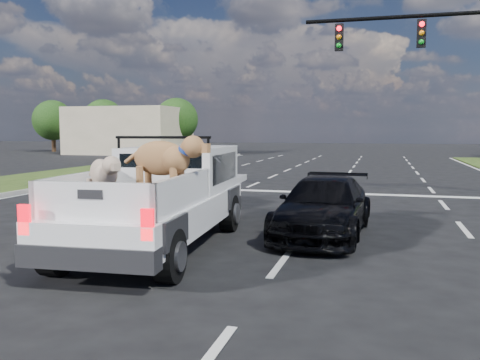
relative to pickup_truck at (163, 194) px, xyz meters
name	(u,v)px	position (x,y,z in m)	size (l,w,h in m)	color
ground	(187,256)	(0.72, -0.62, -1.03)	(160.00, 160.00, 0.00)	black
road_markings	(266,205)	(0.72, 5.95, -1.02)	(17.75, 60.00, 0.01)	silver
curb_left	(4,195)	(-8.33, 5.38, -0.96)	(0.15, 60.00, 0.14)	gray
building_left	(130,131)	(-19.28, 35.38, 1.17)	(10.00, 8.00, 4.40)	#C7B598
tree_far_a	(53,120)	(-29.28, 37.38, 2.26)	(4.20, 4.20, 5.40)	#332114
tree_far_b	(104,120)	(-23.28, 37.38, 2.26)	(4.20, 4.20, 5.40)	#332114
tree_far_c	(177,120)	(-15.28, 37.38, 2.26)	(4.20, 4.20, 5.40)	#332114
pickup_truck	(163,194)	(0.00, 0.00, 0.00)	(2.50, 5.90, 2.16)	black
silver_sedan	(147,184)	(-2.21, 3.83, -0.25)	(1.83, 4.54, 1.55)	#B3B7BB
black_coupe	(324,207)	(2.92, 1.87, -0.40)	(1.76, 4.33, 1.26)	black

